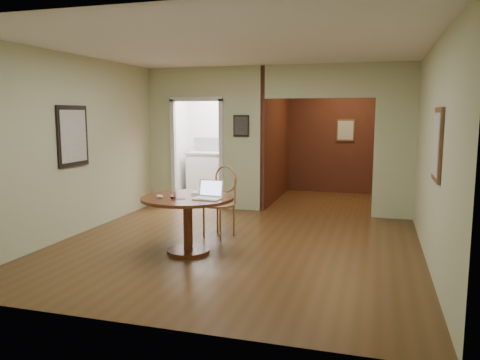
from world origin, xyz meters
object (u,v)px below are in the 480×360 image
(open_laptop, at_px, (209,194))
(chair, at_px, (222,197))
(closed_laptop, at_px, (202,193))
(dining_table, at_px, (188,211))

(open_laptop, bearing_deg, chair, 102.77)
(chair, distance_m, closed_laptop, 0.74)
(dining_table, relative_size, chair, 1.15)
(dining_table, bearing_deg, open_laptop, -6.56)
(open_laptop, bearing_deg, closed_laptop, 128.40)
(dining_table, xyz_separation_m, open_laptop, (0.32, -0.04, 0.26))
(dining_table, xyz_separation_m, closed_laptop, (0.11, 0.25, 0.21))
(dining_table, distance_m, open_laptop, 0.41)
(chair, bearing_deg, open_laptop, -59.41)
(dining_table, height_order, chair, chair)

